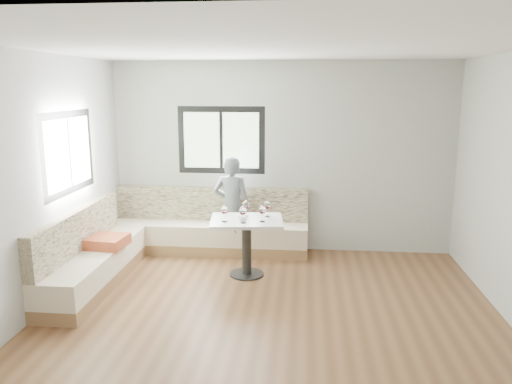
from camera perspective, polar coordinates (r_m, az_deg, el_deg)
room at (r=5.01m, az=0.71°, el=0.23°), size 5.01×5.01×2.81m
banquette at (r=7.04m, az=-10.60°, el=-5.58°), size 2.90×2.80×0.95m
table at (r=6.48m, az=-1.08°, el=-4.75°), size 0.99×0.81×0.76m
person at (r=7.21m, az=-2.75°, el=-1.64°), size 0.58×0.42×1.47m
olive_ramekin at (r=6.41m, az=-1.53°, el=-2.96°), size 0.11×0.11×0.04m
wine_glass_a at (r=6.28m, az=-3.63°, el=-2.11°), size 0.10×0.10×0.21m
wine_glass_b at (r=6.22m, az=-1.51°, el=-2.23°), size 0.10×0.10×0.21m
wine_glass_c at (r=6.27m, az=0.74°, el=-2.10°), size 0.10×0.10×0.21m
wine_glass_d at (r=6.53m, az=-1.16°, el=-1.54°), size 0.10×0.10×0.21m
wine_glass_e at (r=6.51m, az=1.29°, el=-1.57°), size 0.10×0.10×0.21m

